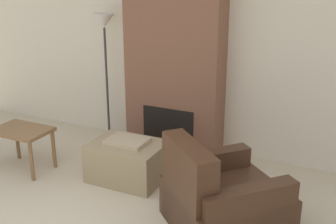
{
  "coord_description": "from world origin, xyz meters",
  "views": [
    {
      "loc": [
        2.12,
        -1.75,
        2.27
      ],
      "look_at": [
        0.0,
        2.69,
        0.58
      ],
      "focal_mm": 45.0,
      "sensor_mm": 36.0,
      "label": 1
    }
  ],
  "objects_px": {
    "armchair": "(218,201)",
    "floor_lamp_left": "(105,36)",
    "side_table": "(22,135)",
    "ottoman": "(128,161)"
  },
  "relations": [
    {
      "from": "armchair",
      "to": "side_table",
      "type": "xyz_separation_m",
      "value": [
        -2.45,
        0.16,
        0.16
      ]
    },
    {
      "from": "side_table",
      "to": "floor_lamp_left",
      "type": "height_order",
      "value": "floor_lamp_left"
    },
    {
      "from": "ottoman",
      "to": "side_table",
      "type": "distance_m",
      "value": 1.28
    },
    {
      "from": "floor_lamp_left",
      "to": "armchair",
      "type": "bearing_deg",
      "value": -33.79
    },
    {
      "from": "armchair",
      "to": "floor_lamp_left",
      "type": "bearing_deg",
      "value": 9.17
    },
    {
      "from": "ottoman",
      "to": "armchair",
      "type": "height_order",
      "value": "armchair"
    },
    {
      "from": "ottoman",
      "to": "side_table",
      "type": "bearing_deg",
      "value": -165.75
    },
    {
      "from": "armchair",
      "to": "floor_lamp_left",
      "type": "distance_m",
      "value": 2.75
    },
    {
      "from": "side_table",
      "to": "floor_lamp_left",
      "type": "xyz_separation_m",
      "value": [
        0.37,
        1.23,
        0.99
      ]
    },
    {
      "from": "side_table",
      "to": "armchair",
      "type": "bearing_deg",
      "value": -3.63
    }
  ]
}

